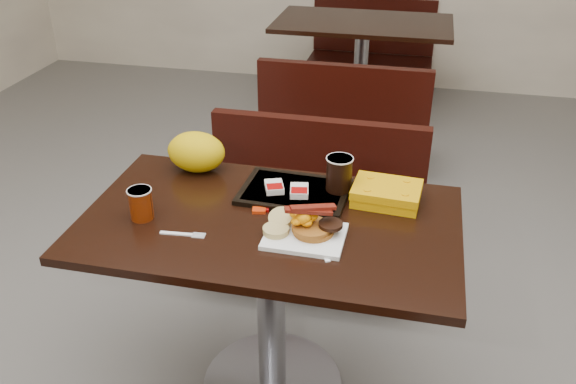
% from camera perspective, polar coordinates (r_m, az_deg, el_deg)
% --- Properties ---
extents(table_near, '(1.20, 0.70, 0.75)m').
position_cam_1_polar(table_near, '(2.16, -1.58, -11.01)').
color(table_near, black).
rests_on(table_near, floor).
extents(bench_near_n, '(1.00, 0.46, 0.72)m').
position_cam_1_polar(bench_near_n, '(2.73, 2.02, -1.86)').
color(bench_near_n, black).
rests_on(bench_near_n, floor).
extents(table_far, '(1.20, 0.70, 0.75)m').
position_cam_1_polar(table_far, '(4.44, 6.78, 10.93)').
color(table_far, black).
rests_on(table_far, floor).
extents(bench_far_s, '(1.00, 0.46, 0.72)m').
position_cam_1_polar(bench_far_s, '(3.79, 5.50, 7.44)').
color(bench_far_s, black).
rests_on(bench_far_s, floor).
extents(bench_far_n, '(1.00, 0.46, 0.72)m').
position_cam_1_polar(bench_far_n, '(5.11, 7.73, 13.19)').
color(bench_far_n, black).
rests_on(bench_far_n, floor).
extents(platter, '(0.24, 0.19, 0.01)m').
position_cam_1_polar(platter, '(1.84, 1.59, -4.18)').
color(platter, white).
rests_on(platter, table_near).
extents(pancake_stack, '(0.13, 0.13, 0.03)m').
position_cam_1_polar(pancake_stack, '(1.84, 2.40, -3.45)').
color(pancake_stack, '#A14B1A').
rests_on(pancake_stack, platter).
extents(sausage_patty, '(0.09, 0.09, 0.01)m').
position_cam_1_polar(sausage_patty, '(1.83, 4.03, -3.05)').
color(sausage_patty, black).
rests_on(sausage_patty, pancake_stack).
extents(scrambled_eggs, '(0.10, 0.10, 0.04)m').
position_cam_1_polar(scrambled_eggs, '(1.82, 1.46, -2.55)').
color(scrambled_eggs, '#FFA105').
rests_on(scrambled_eggs, pancake_stack).
extents(bacon_strips, '(0.16, 0.11, 0.01)m').
position_cam_1_polar(bacon_strips, '(1.81, 1.94, -1.71)').
color(bacon_strips, '#3F0504').
rests_on(bacon_strips, scrambled_eggs).
extents(muffin_bottom, '(0.10, 0.10, 0.02)m').
position_cam_1_polar(muffin_bottom, '(1.84, -1.14, -3.60)').
color(muffin_bottom, tan).
rests_on(muffin_bottom, platter).
extents(muffin_top, '(0.09, 0.09, 0.04)m').
position_cam_1_polar(muffin_top, '(1.88, -0.67, -2.45)').
color(muffin_top, tan).
rests_on(muffin_top, platter).
extents(coffee_cup_near, '(0.08, 0.08, 0.10)m').
position_cam_1_polar(coffee_cup_near, '(1.97, -13.64, -1.10)').
color(coffee_cup_near, '#8E2805').
rests_on(coffee_cup_near, table_near).
extents(fork, '(0.14, 0.04, 0.00)m').
position_cam_1_polar(fork, '(1.90, -10.45, -3.86)').
color(fork, white).
rests_on(fork, table_near).
extents(knife, '(0.09, 0.17, 0.00)m').
position_cam_1_polar(knife, '(1.82, 3.00, -4.92)').
color(knife, white).
rests_on(knife, table_near).
extents(condiment_syrup, '(0.05, 0.04, 0.01)m').
position_cam_1_polar(condiment_syrup, '(1.98, -2.74, -1.73)').
color(condiment_syrup, '#B82907').
rests_on(condiment_syrup, table_near).
extents(condiment_ketchup, '(0.04, 0.04, 0.01)m').
position_cam_1_polar(condiment_ketchup, '(1.98, -2.35, -1.62)').
color(condiment_ketchup, '#8C0504').
rests_on(condiment_ketchup, table_near).
extents(tray, '(0.37, 0.27, 0.02)m').
position_cam_1_polar(tray, '(2.07, 0.61, 0.02)').
color(tray, black).
rests_on(tray, table_near).
extents(hashbrown_sleeve_left, '(0.08, 0.10, 0.02)m').
position_cam_1_polar(hashbrown_sleeve_left, '(2.06, -1.30, 0.48)').
color(hashbrown_sleeve_left, silver).
rests_on(hashbrown_sleeve_left, tray).
extents(hashbrown_sleeve_right, '(0.07, 0.09, 0.02)m').
position_cam_1_polar(hashbrown_sleeve_right, '(2.04, 1.06, 0.11)').
color(hashbrown_sleeve_right, silver).
rests_on(hashbrown_sleeve_right, tray).
extents(coffee_cup_far, '(0.11, 0.11, 0.12)m').
position_cam_1_polar(coffee_cup_far, '(2.05, 4.82, 1.71)').
color(coffee_cup_far, black).
rests_on(coffee_cup_far, tray).
extents(clamshell, '(0.23, 0.18, 0.06)m').
position_cam_1_polar(clamshell, '(2.05, 9.23, -0.15)').
color(clamshell, '#D39203').
rests_on(clamshell, table_near).
extents(paper_bag, '(0.22, 0.17, 0.15)m').
position_cam_1_polar(paper_bag, '(2.23, -8.59, 3.75)').
color(paper_bag, '#DEC707').
rests_on(paper_bag, table_near).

